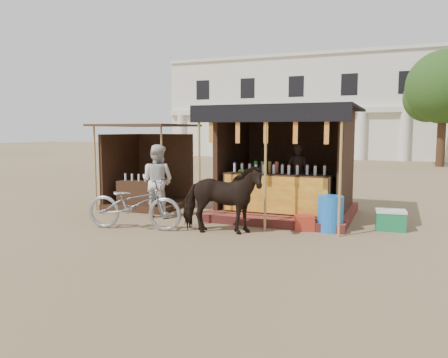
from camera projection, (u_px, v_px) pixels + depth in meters
ground at (194, 242)px, 8.65m from camera, size 120.00×120.00×0.00m
main_stall at (286, 177)px, 11.25m from camera, size 3.60×3.61×2.78m
secondary_stall at (144, 177)px, 12.71m from camera, size 2.40×2.40×2.38m
cow at (221, 199)px, 9.29m from camera, size 1.92×1.18×1.51m
motorbike at (134, 204)px, 9.74m from camera, size 2.30×1.15×1.16m
bystander at (157, 181)px, 11.13m from camera, size 0.92×0.73×1.85m
blue_barrel at (330, 214)px, 9.57m from camera, size 0.67×0.67×0.78m
red_crate at (304, 223)px, 9.69m from camera, size 0.51×0.47×0.33m
cooler at (390, 220)px, 9.68m from camera, size 0.68×0.50×0.46m
background_building at (328, 109)px, 36.54m from camera, size 26.00×7.45×8.18m
tree at (440, 90)px, 26.37m from camera, size 4.50×4.40×7.00m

